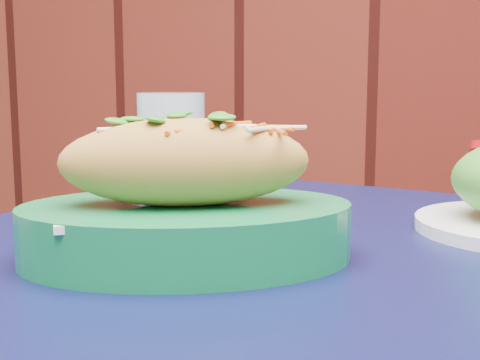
% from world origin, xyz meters
% --- Properties ---
extents(banh_mi_basket, '(0.32, 0.27, 0.12)m').
position_xyz_m(banh_mi_basket, '(-0.00, 1.52, 0.80)').
color(banh_mi_basket, '#0E713A').
rests_on(banh_mi_basket, cafe_table).
extents(water_glass, '(0.08, 0.08, 0.13)m').
position_xyz_m(water_glass, '(-0.12, 1.76, 0.81)').
color(water_glass, silver).
rests_on(water_glass, cafe_table).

